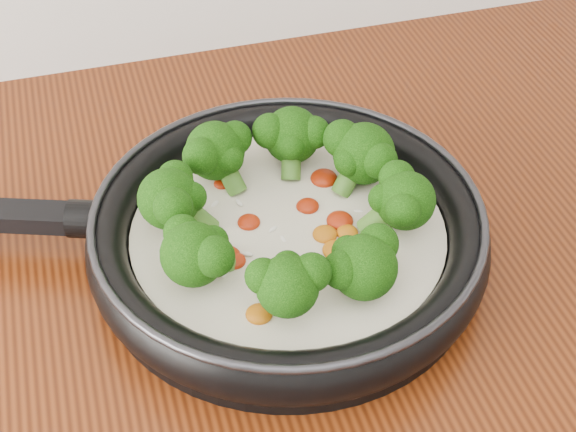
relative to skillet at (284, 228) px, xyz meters
name	(u,v)px	position (x,y,z in m)	size (l,w,h in m)	color
skillet	(284,228)	(0.00, 0.00, 0.00)	(0.56, 0.44, 0.10)	black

